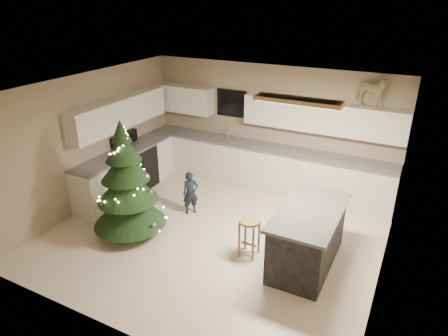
{
  "coord_description": "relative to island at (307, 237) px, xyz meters",
  "views": [
    {
      "loc": [
        2.89,
        -5.27,
        3.94
      ],
      "look_at": [
        0.0,
        0.35,
        1.15
      ],
      "focal_mm": 32.0,
      "sensor_mm": 36.0,
      "label": 1
    }
  ],
  "objects": [
    {
      "name": "ground_plane",
      "position": [
        -1.66,
        0.06,
        -0.48
      ],
      "size": [
        5.5,
        5.5,
        0.0
      ],
      "primitive_type": "plane",
      "color": "beige"
    },
    {
      "name": "room_shell",
      "position": [
        -1.64,
        0.06,
        1.27
      ],
      "size": [
        5.52,
        5.02,
        2.61
      ],
      "color": "gray",
      "rests_on": "ground_plane"
    },
    {
      "name": "cabinetry",
      "position": [
        -2.57,
        1.7,
        0.28
      ],
      "size": [
        5.5,
        3.2,
        2.0
      ],
      "color": "silver",
      "rests_on": "ground_plane"
    },
    {
      "name": "island",
      "position": [
        0.0,
        0.0,
        0.0
      ],
      "size": [
        0.9,
        1.7,
        0.95
      ],
      "color": "black",
      "rests_on": "ground_plane"
    },
    {
      "name": "bar_stool",
      "position": [
        -0.88,
        -0.22,
        0.01
      ],
      "size": [
        0.34,
        0.34,
        0.66
      ],
      "rotation": [
        0.0,
        0.0,
        -0.01
      ],
      "color": "olive",
      "rests_on": "ground_plane"
    },
    {
      "name": "christmas_tree",
      "position": [
        -3.03,
        -0.56,
        0.38
      ],
      "size": [
        1.31,
        1.26,
        2.09
      ],
      "rotation": [
        0.0,
        0.0,
        0.03
      ],
      "color": "#3F2816",
      "rests_on": "ground_plane"
    },
    {
      "name": "toddler",
      "position": [
        -2.44,
        0.52,
        -0.05
      ],
      "size": [
        0.36,
        0.37,
        0.85
      ],
      "primitive_type": "imported",
      "rotation": [
        0.0,
        0.0,
        0.82
      ],
      "color": "black",
      "rests_on": "ground_plane"
    },
    {
      "name": "rocking_horse",
      "position": [
        0.31,
        2.38,
        1.82
      ],
      "size": [
        0.72,
        0.51,
        0.58
      ],
      "rotation": [
        0.0,
        0.0,
        1.21
      ],
      "color": "olive",
      "rests_on": "cabinetry"
    }
  ]
}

